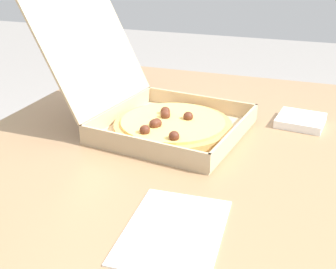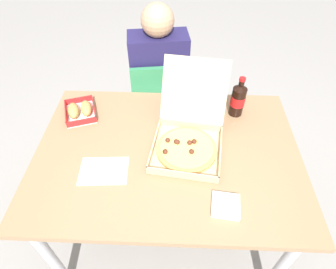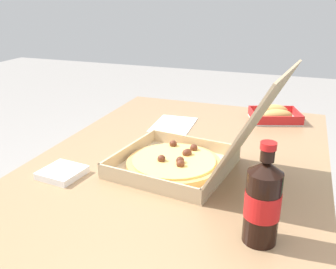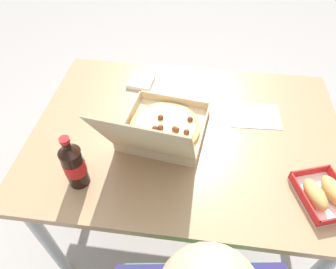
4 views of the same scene
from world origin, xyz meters
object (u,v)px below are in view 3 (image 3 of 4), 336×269
at_px(cola_bottle, 263,201).
at_px(napkin_pile, 62,173).
at_px(pizza_box_open, 186,157).
at_px(bread_side_box, 275,114).
at_px(paper_menu, 174,125).

bearing_deg(cola_bottle, napkin_pile, -100.80).
xyz_separation_m(pizza_box_open, napkin_pile, (0.15, -0.32, -0.04)).
distance_m(bread_side_box, napkin_pile, 0.89).
bearing_deg(paper_menu, pizza_box_open, 20.74).
height_order(pizza_box_open, cola_bottle, pizza_box_open).
height_order(pizza_box_open, paper_menu, pizza_box_open).
distance_m(pizza_box_open, paper_menu, 0.41).
bearing_deg(cola_bottle, paper_menu, -146.79).
distance_m(bread_side_box, cola_bottle, 0.83).
bearing_deg(paper_menu, cola_bottle, 29.75).
xyz_separation_m(cola_bottle, paper_menu, (-0.63, -0.41, -0.09)).
xyz_separation_m(paper_menu, napkin_pile, (0.52, -0.16, 0.01)).
bearing_deg(pizza_box_open, bread_side_box, 160.22).
height_order(pizza_box_open, napkin_pile, pizza_box_open).
distance_m(paper_menu, napkin_pile, 0.54).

